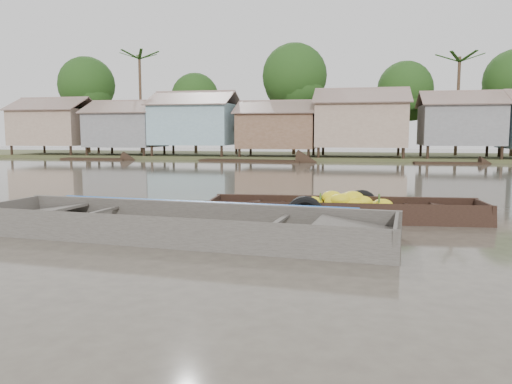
# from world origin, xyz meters

# --- Properties ---
(ground) EXTENTS (120.00, 120.00, 0.00)m
(ground) POSITION_xyz_m (0.00, 0.00, 0.00)
(ground) COLOR #473F36
(ground) RESTS_ON ground
(riverbank) EXTENTS (120.00, 12.47, 10.22)m
(riverbank) POSITION_xyz_m (3.03, 31.86, 3.07)
(riverbank) COLOR #384723
(riverbank) RESTS_ON ground
(banana_boat) EXTENTS (6.48, 2.00, 0.91)m
(banana_boat) POSITION_xyz_m (2.02, 2.76, 0.19)
(banana_boat) COLOR black
(banana_boat) RESTS_ON ground
(viewer_boat) EXTENTS (8.57, 2.95, 0.68)m
(viewer_boat) POSITION_xyz_m (-1.00, 0.13, 0.08)
(viewer_boat) COLOR #3D3733
(viewer_boat) RESTS_ON ground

